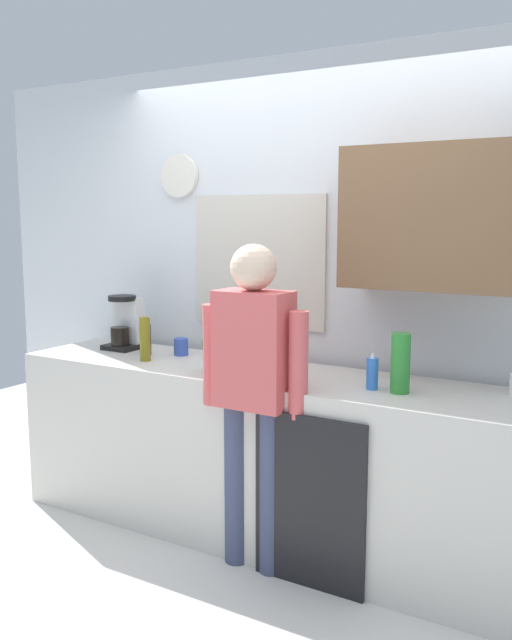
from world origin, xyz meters
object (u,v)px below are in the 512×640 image
object	(u,v)px
bottle_olive_oil	(145,339)
potted_plant	(216,348)
bottle_clear_soda	(400,363)
cup_blue_mug	(181,347)
coffee_maker	(126,325)
cup_yellow_cup	(281,368)
bottle_dark_sauce	(146,340)
person_at_sink	(254,381)
dish_soap	(372,373)

from	to	relation	value
bottle_olive_oil	potted_plant	bearing A→B (deg)	-5.03
bottle_clear_soda	cup_blue_mug	bearing A→B (deg)	172.70
coffee_maker	cup_yellow_cup	xyz separation A→B (m)	(1.18, -0.17, -0.10)
bottle_clear_soda	cup_yellow_cup	xyz separation A→B (m)	(-0.63, 0.01, -0.10)
cup_yellow_cup	cup_blue_mug	world-z (taller)	cup_blue_mug
bottle_dark_sauce	potted_plant	distance (m)	0.64
cup_yellow_cup	cup_blue_mug	distance (m)	0.78
coffee_maker	person_at_sink	xyz separation A→B (m)	(1.17, -0.42, -0.12)
bottle_dark_sauce	dish_soap	bearing A→B (deg)	-3.43
bottle_dark_sauce	dish_soap	size ratio (longest dim) A/B	1.00
potted_plant	person_at_sink	xyz separation A→B (m)	(0.32, -0.15, -0.10)
coffee_maker	person_at_sink	world-z (taller)	person_at_sink
cup_blue_mug	potted_plant	world-z (taller)	potted_plant
coffee_maker	bottle_olive_oil	xyz separation A→B (m)	(0.34, -0.23, -0.02)
bottle_dark_sauce	bottle_clear_soda	distance (m)	1.57
cup_blue_mug	bottle_olive_oil	bearing A→B (deg)	-108.71
bottle_olive_oil	cup_blue_mug	xyz separation A→B (m)	(0.08, 0.23, -0.08)
cup_blue_mug	dish_soap	world-z (taller)	dish_soap
bottle_clear_soda	coffee_maker	bearing A→B (deg)	174.40
cup_yellow_cup	person_at_sink	world-z (taller)	person_at_sink
cup_blue_mug	dish_soap	size ratio (longest dim) A/B	0.56
potted_plant	cup_yellow_cup	bearing A→B (deg)	17.57
cup_blue_mug	dish_soap	distance (m)	1.27
dish_soap	bottle_dark_sauce	bearing A→B (deg)	176.57
cup_yellow_cup	bottle_clear_soda	bearing A→B (deg)	-0.61
bottle_dark_sauce	cup_yellow_cup	bearing A→B (deg)	-4.57
bottle_clear_soda	person_at_sink	distance (m)	0.69
cup_yellow_cup	dish_soap	distance (m)	0.50
cup_yellow_cup	person_at_sink	size ratio (longest dim) A/B	0.05
bottle_dark_sauce	potted_plant	size ratio (longest dim) A/B	0.78
coffee_maker	potted_plant	xyz separation A→B (m)	(0.86, -0.27, -0.01)
bottle_dark_sauce	cup_yellow_cup	world-z (taller)	bottle_dark_sauce
potted_plant	person_at_sink	size ratio (longest dim) A/B	0.14
bottle_olive_oil	dish_soap	world-z (taller)	bottle_olive_oil
cup_yellow_cup	bottle_olive_oil	bearing A→B (deg)	-176.06
cup_yellow_cup	coffee_maker	bearing A→B (deg)	171.77
coffee_maker	bottle_dark_sauce	bearing A→B (deg)	-21.70
coffee_maker	bottle_dark_sauce	world-z (taller)	coffee_maker
bottle_olive_oil	potted_plant	xyz separation A→B (m)	(0.51, -0.05, 0.01)
cup_yellow_cup	dish_soap	world-z (taller)	dish_soap
bottle_olive_oil	dish_soap	size ratio (longest dim) A/B	1.39
bottle_olive_oil	cup_blue_mug	world-z (taller)	bottle_olive_oil
cup_blue_mug	dish_soap	bearing A→B (deg)	-8.26
bottle_dark_sauce	person_at_sink	world-z (taller)	person_at_sink
dish_soap	bottle_olive_oil	bearing A→B (deg)	-178.00
coffee_maker	cup_blue_mug	distance (m)	0.43
bottle_olive_oil	potted_plant	size ratio (longest dim) A/B	1.09
bottle_clear_soda	cup_blue_mug	size ratio (longest dim) A/B	2.80
bottle_dark_sauce	dish_soap	world-z (taller)	same
coffee_maker	cup_yellow_cup	bearing A→B (deg)	-8.23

